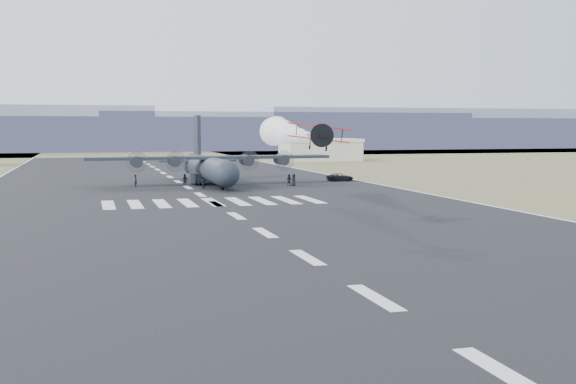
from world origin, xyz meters
name	(u,v)px	position (x,y,z in m)	size (l,w,h in m)	color
ground	(375,297)	(0.00, 0.00, 0.00)	(500.00, 500.00, 0.00)	black
scrub_far	(129,153)	(0.00, 230.00, 0.00)	(500.00, 80.00, 0.00)	brown
runway_markings	(200,195)	(0.00, 60.00, 0.01)	(60.00, 260.00, 0.01)	silver
ridge_seg_d	(124,134)	(0.00, 260.00, 6.50)	(150.00, 50.00, 13.00)	gray
ridge_seg_e	(282,131)	(65.00, 260.00, 7.50)	(150.00, 50.00, 15.00)	gray
ridge_seg_f	(423,129)	(130.00, 260.00, 8.50)	(150.00, 50.00, 17.00)	gray
ridge_seg_g	(549,133)	(195.00, 260.00, 6.50)	(150.00, 50.00, 13.00)	gray
hangar_right	(320,150)	(46.00, 150.00, 3.01)	(20.50, 12.50, 5.90)	beige
aerobatic_biplane	(319,135)	(4.95, 24.72, 8.14)	(5.55, 4.98, 2.38)	red
smoke_trail	(279,132)	(6.95, 45.72, 8.32)	(4.27, 25.45, 3.47)	white
transport_aircraft	(208,166)	(4.00, 77.74, 2.80)	(37.55, 30.96, 10.87)	black
support_vehicle	(340,177)	(26.19, 78.69, 0.62)	(2.06, 4.46, 1.24)	black
crew_a	(136,181)	(-7.37, 74.49, 0.94)	(0.68, 0.56, 1.88)	black
crew_b	(289,180)	(15.20, 71.00, 0.88)	(0.85, 0.53, 1.76)	black
crew_c	(220,182)	(4.34, 69.28, 0.88)	(1.13, 0.53, 1.76)	black
crew_d	(228,181)	(5.80, 70.47, 0.94)	(1.11, 0.57, 1.89)	black
crew_e	(294,180)	(15.78, 70.46, 0.92)	(0.90, 0.55, 1.85)	black
crew_f	(203,184)	(1.74, 68.25, 0.78)	(1.45, 0.47, 1.57)	black
crew_g	(196,180)	(1.43, 73.66, 0.93)	(0.68, 0.56, 1.87)	black
crew_h	(185,180)	(-0.08, 74.38, 0.92)	(0.90, 0.55, 1.84)	black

